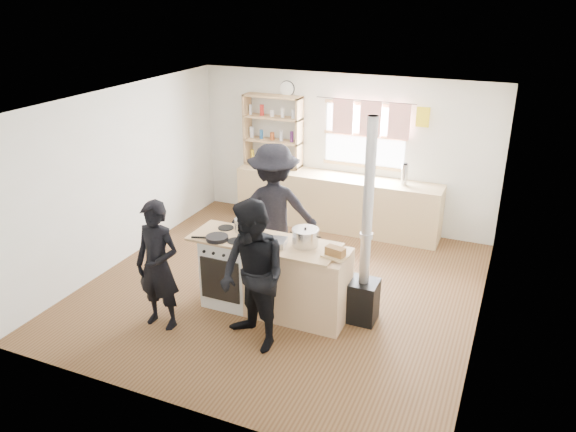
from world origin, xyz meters
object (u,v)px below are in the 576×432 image
object	(u,v)px
thermos	(404,175)
person_near_left	(158,266)
person_far	(274,211)
person_near_right	(253,277)
cooking_island	(275,277)
stockpot_stove	(244,225)
flue_heater	(364,272)
stockpot_counter	(305,237)
skillet_greens	(217,238)
bread_board	(335,253)
roast_tray	(270,241)

from	to	relation	value
thermos	person_near_left	xyz separation A→B (m)	(-2.05, -3.58, -0.28)
person_far	person_near_right	bearing A→B (deg)	84.50
cooking_island	stockpot_stove	size ratio (longest dim) A/B	8.55
flue_heater	cooking_island	bearing A→B (deg)	-168.13
cooking_island	stockpot_counter	size ratio (longest dim) A/B	6.19
skillet_greens	flue_heater	distance (m)	1.80
thermos	stockpot_counter	world-z (taller)	thermos
cooking_island	skillet_greens	xyz separation A→B (m)	(-0.67, -0.20, 0.49)
stockpot_stove	bread_board	world-z (taller)	stockpot_stove
roast_tray	stockpot_stove	size ratio (longest dim) A/B	1.75
stockpot_stove	person_far	bearing A→B (deg)	85.07
thermos	person_far	size ratio (longest dim) A/B	0.18
cooking_island	stockpot_counter	bearing A→B (deg)	11.12
cooking_island	bread_board	xyz separation A→B (m)	(0.79, -0.08, 0.51)
person_near_right	person_far	distance (m)	1.74
stockpot_counter	person_near_right	world-z (taller)	person_near_right
thermos	cooking_island	xyz separation A→B (m)	(-0.94, -2.77, -0.60)
thermos	bread_board	distance (m)	2.85
person_near_right	flue_heater	bearing A→B (deg)	72.89
person_near_left	person_near_right	world-z (taller)	person_near_right
flue_heater	stockpot_counter	bearing A→B (deg)	-167.74
stockpot_stove	flue_heater	size ratio (longest dim) A/B	0.09
person_near_right	person_far	bearing A→B (deg)	135.39
bread_board	person_near_left	size ratio (longest dim) A/B	0.20
skillet_greens	stockpot_counter	distance (m)	1.07
skillet_greens	stockpot_counter	world-z (taller)	stockpot_counter
thermos	bread_board	xyz separation A→B (m)	(-0.15, -2.85, -0.08)
cooking_island	skillet_greens	size ratio (longest dim) A/B	5.77
skillet_greens	person_far	size ratio (longest dim) A/B	0.18
cooking_island	person_far	world-z (taller)	person_far
thermos	cooking_island	distance (m)	2.99
flue_heater	person_near_left	size ratio (longest dim) A/B	1.60
bread_board	flue_heater	size ratio (longest dim) A/B	0.13
thermos	person_near_left	bearing A→B (deg)	-119.77
stockpot_stove	person_far	size ratio (longest dim) A/B	0.12
bread_board	person_far	xyz separation A→B (m)	(-1.21, 1.00, -0.05)
bread_board	person_far	size ratio (longest dim) A/B	0.17
thermos	person_near_right	world-z (taller)	person_near_right
cooking_island	person_far	distance (m)	1.12
stockpot_counter	flue_heater	world-z (taller)	flue_heater
thermos	roast_tray	world-z (taller)	thermos
thermos	stockpot_stove	distance (m)	2.98
person_near_left	person_far	xyz separation A→B (m)	(0.68, 1.73, 0.15)
stockpot_stove	stockpot_counter	bearing A→B (deg)	-5.92
thermos	flue_heater	bearing A→B (deg)	-87.43
roast_tray	stockpot_counter	bearing A→B (deg)	20.19
flue_heater	person_near_left	distance (m)	2.40
cooking_island	person_near_left	distance (m)	1.41
person_far	skillet_greens	bearing A→B (deg)	55.52
skillet_greens	flue_heater	xyz separation A→B (m)	(1.72, 0.42, -0.31)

